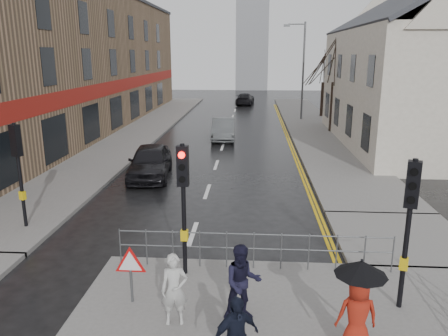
# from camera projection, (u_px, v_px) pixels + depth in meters

# --- Properties ---
(ground) EXTENTS (120.00, 120.00, 0.00)m
(ground) POSITION_uv_depth(u_px,v_px,m) (177.00, 281.00, 11.09)
(ground) COLOR black
(ground) RESTS_ON ground
(left_pavement) EXTENTS (4.00, 44.00, 0.14)m
(left_pavement) POSITION_uv_depth(u_px,v_px,m) (145.00, 128.00, 33.69)
(left_pavement) COLOR #605E5B
(left_pavement) RESTS_ON ground
(right_pavement) EXTENTS (4.00, 40.00, 0.14)m
(right_pavement) POSITION_uv_depth(u_px,v_px,m) (311.00, 125.00, 34.77)
(right_pavement) COLOR #605E5B
(right_pavement) RESTS_ON ground
(pavement_bridge_right) EXTENTS (4.00, 4.20, 0.14)m
(pavement_bridge_right) POSITION_uv_depth(u_px,v_px,m) (400.00, 238.00, 13.54)
(pavement_bridge_right) COLOR #605E5B
(pavement_bridge_right) RESTS_ON ground
(building_left_terrace) EXTENTS (8.00, 42.00, 10.00)m
(building_left_terrace) POSITION_uv_depth(u_px,v_px,m) (64.00, 62.00, 31.82)
(building_left_terrace) COLOR #8F6F52
(building_left_terrace) RESTS_ON ground
(building_right_cream) EXTENTS (9.00, 16.40, 10.10)m
(building_right_cream) POSITION_uv_depth(u_px,v_px,m) (421.00, 68.00, 26.46)
(building_right_cream) COLOR beige
(building_right_cream) RESTS_ON ground
(church_tower) EXTENTS (5.00, 5.00, 18.00)m
(church_tower) POSITION_uv_depth(u_px,v_px,m) (252.00, 31.00, 68.52)
(church_tower) COLOR gray
(church_tower) RESTS_ON ground
(traffic_signal_near_left) EXTENTS (0.28, 0.27, 3.40)m
(traffic_signal_near_left) POSITION_uv_depth(u_px,v_px,m) (183.00, 187.00, 10.64)
(traffic_signal_near_left) COLOR black
(traffic_signal_near_left) RESTS_ON near_pavement
(traffic_signal_near_right) EXTENTS (0.34, 0.33, 3.40)m
(traffic_signal_near_right) POSITION_uv_depth(u_px,v_px,m) (410.00, 209.00, 9.16)
(traffic_signal_near_right) COLOR black
(traffic_signal_near_right) RESTS_ON near_pavement
(traffic_signal_far_left) EXTENTS (0.34, 0.33, 3.40)m
(traffic_signal_far_left) POSITION_uv_depth(u_px,v_px,m) (18.00, 157.00, 13.72)
(traffic_signal_far_left) COLOR black
(traffic_signal_far_left) RESTS_ON left_pavement
(guard_railing_front) EXTENTS (7.14, 0.04, 1.00)m
(guard_railing_front) POSITION_uv_depth(u_px,v_px,m) (254.00, 243.00, 11.32)
(guard_railing_front) COLOR #595B5E
(guard_railing_front) RESTS_ON near_pavement
(warning_sign) EXTENTS (0.80, 0.07, 1.35)m
(warning_sign) POSITION_uv_depth(u_px,v_px,m) (130.00, 266.00, 9.71)
(warning_sign) COLOR #595B5E
(warning_sign) RESTS_ON near_pavement
(street_lamp) EXTENTS (1.83, 0.25, 8.00)m
(street_lamp) POSITION_uv_depth(u_px,v_px,m) (301.00, 65.00, 36.53)
(street_lamp) COLOR #595B5E
(street_lamp) RESTS_ON right_pavement
(tree_near) EXTENTS (2.40, 2.40, 6.58)m
(tree_near) POSITION_uv_depth(u_px,v_px,m) (335.00, 60.00, 30.52)
(tree_near) COLOR black
(tree_near) RESTS_ON right_pavement
(tree_far) EXTENTS (2.40, 2.40, 5.64)m
(tree_far) POSITION_uv_depth(u_px,v_px,m) (324.00, 67.00, 38.39)
(tree_far) COLOR black
(tree_far) RESTS_ON right_pavement
(pedestrian_a) EXTENTS (0.62, 0.46, 1.54)m
(pedestrian_a) POSITION_uv_depth(u_px,v_px,m) (174.00, 290.00, 8.97)
(pedestrian_a) COLOR #B4B4B0
(pedestrian_a) RESTS_ON near_pavement
(pedestrian_b) EXTENTS (0.92, 0.78, 1.66)m
(pedestrian_b) POSITION_uv_depth(u_px,v_px,m) (242.00, 283.00, 9.13)
(pedestrian_b) COLOR black
(pedestrian_b) RESTS_ON near_pavement
(pedestrian_with_umbrella) EXTENTS (0.96, 0.96, 1.90)m
(pedestrian_with_umbrella) POSITION_uv_depth(u_px,v_px,m) (358.00, 302.00, 7.98)
(pedestrian_with_umbrella) COLOR #9D2112
(pedestrian_with_umbrella) RESTS_ON near_pavement
(car_parked) EXTENTS (2.24, 4.63, 1.52)m
(car_parked) POSITION_uv_depth(u_px,v_px,m) (150.00, 162.00, 20.21)
(car_parked) COLOR black
(car_parked) RESTS_ON ground
(car_mid) EXTENTS (1.67, 4.34, 1.41)m
(car_mid) POSITION_uv_depth(u_px,v_px,m) (223.00, 129.00, 29.18)
(car_mid) COLOR #4A4D4F
(car_mid) RESTS_ON ground
(car_far) EXTENTS (2.19, 4.59, 1.29)m
(car_far) POSITION_uv_depth(u_px,v_px,m) (245.00, 99.00, 49.16)
(car_far) COLOR black
(car_far) RESTS_ON ground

